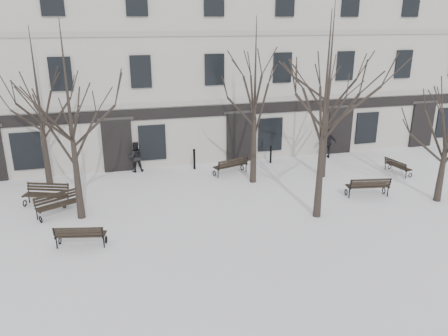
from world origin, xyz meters
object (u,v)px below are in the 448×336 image
object	(u,v)px
bench_4	(231,165)
bench_3	(46,194)
bench_2	(368,186)
bench_5	(397,166)
tree_2	(326,94)
bench_0	(58,204)
bench_1	(80,235)
tree_1	(68,100)

from	to	relation	value
bench_4	bench_3	bearing A→B (deg)	-6.27
bench_2	bench_5	size ratio (longest dim) A/B	1.25
tree_2	bench_5	bearing A→B (deg)	30.01
bench_2	bench_5	bearing A→B (deg)	-134.43
bench_2	bench_0	bearing A→B (deg)	2.64
bench_0	bench_2	distance (m)	14.08
bench_5	bench_1	bearing A→B (deg)	95.00
bench_4	bench_0	bearing A→B (deg)	2.33
tree_1	bench_5	xyz separation A→B (m)	(16.45, 1.42, -4.61)
tree_2	bench_2	world-z (taller)	tree_2
tree_2	bench_0	distance (m)	12.05
tree_2	bench_5	distance (m)	9.11
bench_2	bench_1	bearing A→B (deg)	16.13
tree_2	bench_1	world-z (taller)	tree_2
bench_0	bench_2	bearing A→B (deg)	-33.76
tree_1	bench_0	xyz separation A→B (m)	(-0.93, 0.54, -4.52)
bench_0	bench_5	xyz separation A→B (m)	(17.38, 0.88, -0.08)
tree_1	bench_1	size ratio (longest dim) A/B	4.26
bench_1	bench_3	xyz separation A→B (m)	(-1.65, 4.45, 0.04)
bench_0	bench_3	size ratio (longest dim) A/B	0.95
tree_2	bench_2	xyz separation A→B (m)	(3.31, 1.37, -4.70)
bench_3	tree_1	bearing A→B (deg)	-29.07
bench_1	bench_3	distance (m)	4.75
tree_1	bench_4	bearing A→B (deg)	25.36
bench_0	bench_2	xyz separation A→B (m)	(13.99, -1.62, 0.02)
tree_1	bench_2	xyz separation A→B (m)	(13.06, -1.07, -4.50)
bench_5	bench_2	bearing A→B (deg)	117.37
tree_1	bench_1	distance (m)	5.26
tree_1	bench_2	world-z (taller)	tree_1
bench_4	bench_5	bearing A→B (deg)	148.53
tree_2	bench_3	xyz separation A→B (m)	(-11.30, 4.26, -4.70)
bench_1	bench_5	world-z (taller)	bench_1
bench_0	bench_3	bearing A→B (deg)	89.00
bench_0	bench_4	xyz separation A→B (m)	(8.58, 3.08, 0.00)
bench_3	bench_4	world-z (taller)	bench_3
tree_2	bench_5	size ratio (longest dim) A/B	5.06
tree_2	bench_0	world-z (taller)	tree_2
bench_0	bench_3	xyz separation A→B (m)	(-0.62, 1.27, 0.02)
tree_1	tree_2	distance (m)	10.06
tree_2	bench_2	distance (m)	5.91
tree_2	bench_0	size ratio (longest dim) A/B	4.24
bench_1	bench_4	size ratio (longest dim) A/B	0.94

